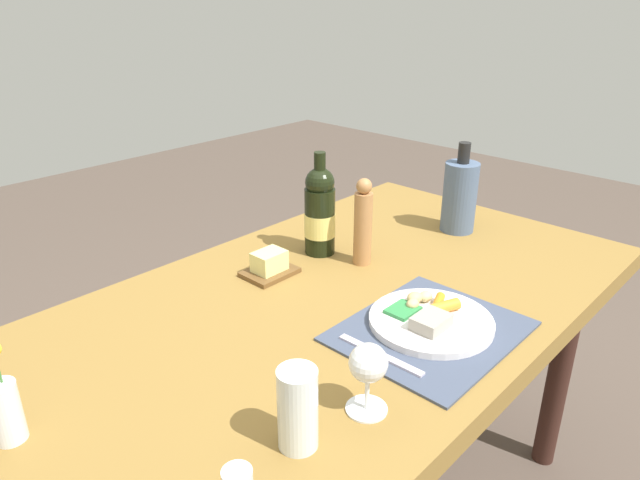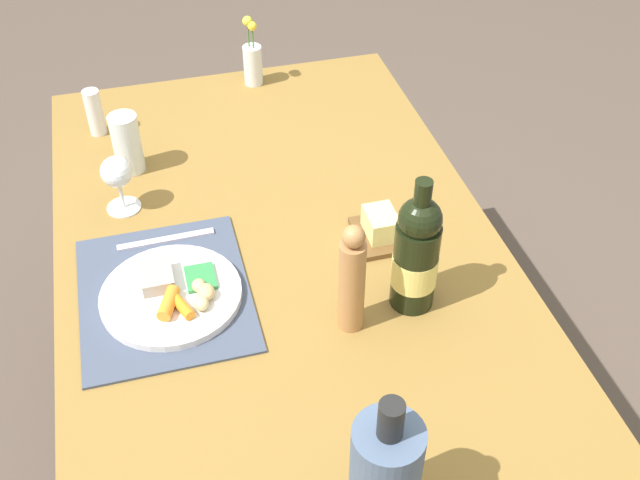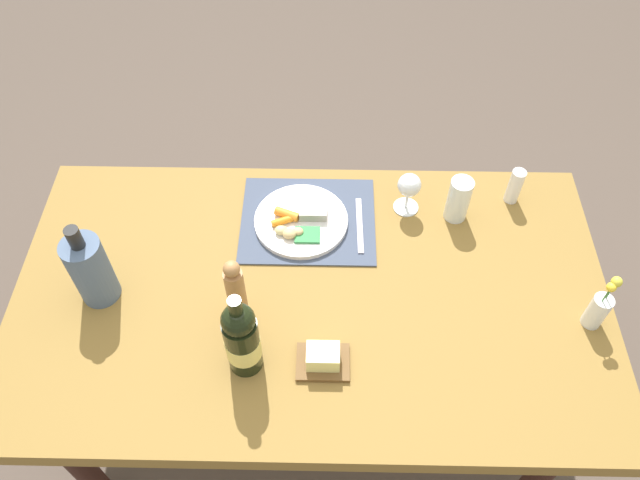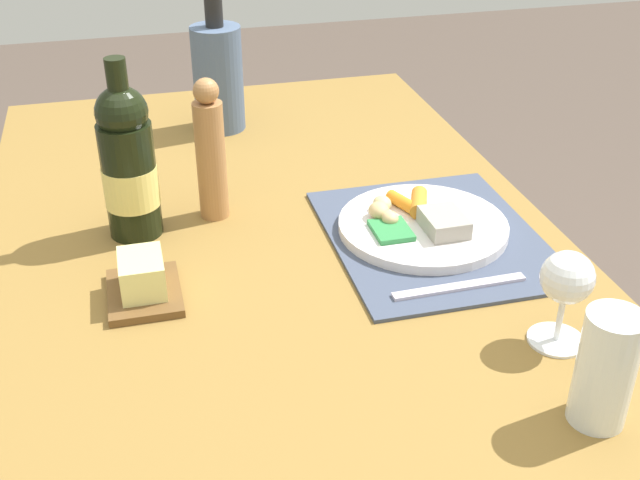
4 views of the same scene
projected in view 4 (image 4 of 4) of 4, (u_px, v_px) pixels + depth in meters
dining_table at (285, 308)px, 1.23m from camera, size 1.58×0.90×0.76m
placemat at (434, 237)px, 1.25m from camera, size 0.38×0.32×0.01m
dinner_plate at (421, 224)px, 1.25m from camera, size 0.27×0.27×0.04m
fork at (459, 287)px, 1.12m from camera, size 0.02×0.20×0.00m
water_tumbler at (604, 375)px, 0.87m from camera, size 0.06×0.06×0.14m
wine_bottle at (128, 164)px, 1.21m from camera, size 0.08×0.08×0.28m
butter_dish at (143, 281)px, 1.10m from camera, size 0.13×0.10×0.06m
cooler_bottle at (218, 76)px, 1.59m from camera, size 0.10×0.10×0.27m
wine_glass at (567, 282)px, 0.98m from camera, size 0.07×0.07×0.13m
pepper_mill at (211, 152)px, 1.26m from camera, size 0.05×0.05×0.23m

